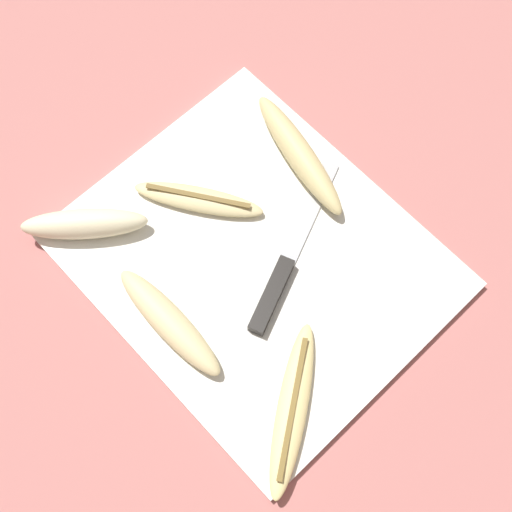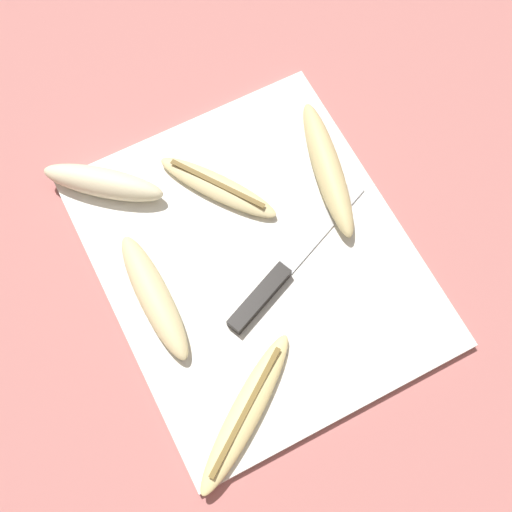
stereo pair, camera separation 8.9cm
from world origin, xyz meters
TOP-DOWN VIEW (x-y plane):
  - ground_plane at (0.00, 0.00)m, footprint 4.00×4.00m
  - cutting_board at (0.00, 0.00)m, footprint 0.44×0.37m
  - knife at (0.04, 0.00)m, footprint 0.12×0.24m
  - banana_mellow_near at (-0.11, -0.00)m, footprint 0.16×0.13m
  - banana_golden_short at (0.17, -0.10)m, footprint 0.15×0.19m
  - banana_ripe_center at (-0.01, -0.14)m, footprint 0.18×0.04m
  - banana_spotted_left at (-0.06, 0.14)m, footprint 0.20×0.08m
  - banana_bright_far at (-0.18, -0.13)m, footprint 0.13×0.15m

SIDE VIEW (x-z plane):
  - ground_plane at x=0.00m, z-range 0.00..0.00m
  - cutting_board at x=0.00m, z-range 0.00..0.01m
  - knife at x=0.04m, z-range 0.01..0.03m
  - banana_mellow_near at x=-0.11m, z-range 0.01..0.03m
  - banana_golden_short at x=0.17m, z-range 0.01..0.03m
  - banana_ripe_center at x=-0.01m, z-range 0.01..0.04m
  - banana_spotted_left at x=-0.06m, z-range 0.01..0.05m
  - banana_bright_far at x=-0.18m, z-range 0.01..0.05m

